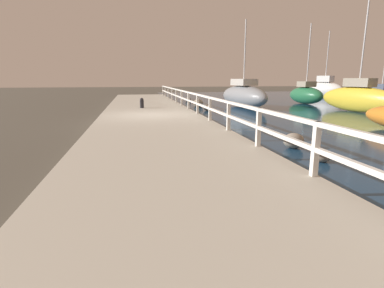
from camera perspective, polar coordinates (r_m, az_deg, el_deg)
ground_plane at (r=13.73m, az=-7.79°, el=4.05°), size 120.00×120.00×0.00m
dock_walkway at (r=13.70m, az=-7.81°, el=4.79°), size 4.50×36.00×0.36m
railing at (r=13.91m, az=1.06°, el=8.33°), size 0.10×32.50×0.92m
boulder_downstream at (r=21.64m, az=1.20°, el=7.85°), size 0.69×0.62×0.52m
boulder_upstream at (r=9.02m, az=18.80°, el=0.59°), size 0.59×0.53×0.44m
boulder_near_dock at (r=20.82m, az=0.97°, el=7.51°), size 0.53×0.48×0.40m
boulder_far_strip at (r=7.78m, az=23.60°, el=-2.12°), size 0.40×0.36×0.30m
boulder_water_edge at (r=26.14m, az=-0.76°, el=8.47°), size 0.50×0.45×0.37m
boulder_mid_strip at (r=18.70m, az=3.02°, el=6.95°), size 0.53×0.48×0.40m
mooring_bollard at (r=16.99m, az=-9.53°, el=7.73°), size 0.21×0.21×0.56m
sailboat_gray at (r=21.14m, az=9.76°, el=9.10°), size 2.26×5.87×5.75m
sailboat_red at (r=31.36m, az=32.34°, el=8.05°), size 3.22×5.92×7.01m
sailboat_yellow at (r=20.52m, az=29.03°, el=7.69°), size 1.81×5.55×7.11m
sailboat_green at (r=25.42m, az=20.83°, el=8.81°), size 1.66×3.86×6.01m
sailboat_white at (r=35.08m, az=23.93°, el=9.63°), size 2.78×4.26×6.70m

